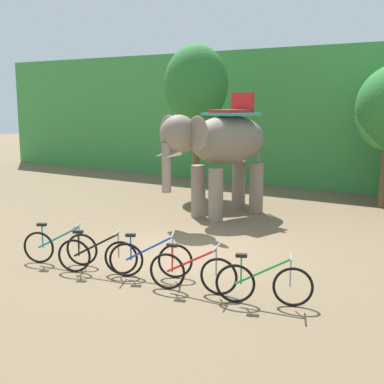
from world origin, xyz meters
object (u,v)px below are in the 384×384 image
(bike_black, at_px, (97,255))
(bike_blue, at_px, (150,259))
(elephant, at_px, (221,145))
(bike_green, at_px, (264,284))
(bike_red, at_px, (192,272))
(tree_center, at_px, (196,85))
(bike_teal, at_px, (60,247))

(bike_black, bearing_deg, bike_blue, 19.88)
(elephant, height_order, bike_green, elephant)
(elephant, xyz_separation_m, bike_blue, (1.54, -5.66, -1.82))
(bike_black, relative_size, bike_red, 0.95)
(elephant, relative_size, bike_red, 2.55)
(tree_center, bearing_deg, bike_blue, -63.85)
(bike_teal, distance_m, bike_blue, 2.21)
(tree_center, bearing_deg, bike_green, -52.07)
(bike_teal, distance_m, bike_green, 4.71)
(elephant, xyz_separation_m, bike_teal, (-0.64, -6.03, -1.82))
(bike_black, xyz_separation_m, bike_blue, (1.07, 0.39, 0.00))
(bike_teal, bearing_deg, bike_black, -1.13)
(bike_red, distance_m, bike_green, 1.38)
(tree_center, distance_m, bike_teal, 9.84)
(bike_black, relative_size, bike_blue, 1.02)
(tree_center, xyz_separation_m, bike_green, (6.71, -8.61, -3.71))
(tree_center, bearing_deg, bike_teal, -77.30)
(bike_blue, xyz_separation_m, bike_green, (2.52, -0.08, 0.00))
(bike_blue, bearing_deg, bike_green, -1.92)
(tree_center, distance_m, elephant, 4.33)
(bike_black, bearing_deg, bike_green, 4.83)
(bike_red, bearing_deg, bike_black, -176.18)
(tree_center, bearing_deg, elephant, -47.29)
(bike_green, bearing_deg, bike_red, -173.54)
(tree_center, height_order, bike_black, tree_center)
(tree_center, relative_size, bike_red, 3.36)
(elephant, height_order, bike_red, elephant)
(bike_teal, distance_m, bike_black, 1.11)
(bike_red, bearing_deg, elephant, 114.55)
(bike_green, bearing_deg, bike_blue, 178.08)
(elephant, bearing_deg, bike_black, -85.57)
(tree_center, height_order, elephant, tree_center)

